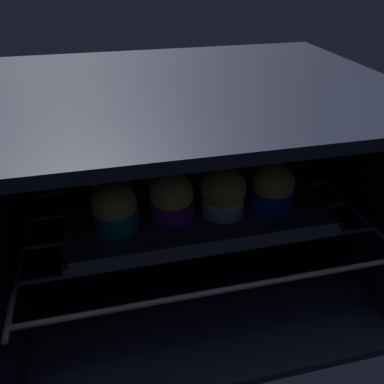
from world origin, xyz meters
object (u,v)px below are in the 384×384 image
(muffin_row0_col0, at_px, (115,208))
(muffin_row0_col3, at_px, (273,187))
(muffin_row1_col2, at_px, (209,169))
(muffin_row0_col2, at_px, (223,193))
(muffin_row1_col0, at_px, (111,179))
(muffin_row1_col1, at_px, (163,175))
(baking_tray, at_px, (192,205))
(muffin_row0_col1, at_px, (172,199))
(muffin_row1_col3, at_px, (253,163))

(muffin_row0_col0, height_order, muffin_row0_col3, muffin_row0_col3)
(muffin_row1_col2, bearing_deg, muffin_row0_col2, -89.87)
(muffin_row1_col0, relative_size, muffin_row1_col1, 1.03)
(baking_tray, xyz_separation_m, muffin_row0_col1, (-0.04, -0.04, 0.04))
(baking_tray, distance_m, muffin_row0_col0, 0.14)
(baking_tray, distance_m, muffin_row1_col2, 0.07)
(muffin_row0_col2, bearing_deg, muffin_row1_col3, 45.40)
(muffin_row0_col0, xyz_separation_m, muffin_row0_col1, (0.09, 0.00, 0.00))
(muffin_row1_col2, bearing_deg, muffin_row1_col3, 3.55)
(muffin_row0_col0, bearing_deg, muffin_row0_col3, 0.13)
(muffin_row0_col1, bearing_deg, muffin_row1_col2, 43.59)
(muffin_row1_col0, xyz_separation_m, muffin_row1_col1, (0.09, -0.00, -0.00))
(muffin_row0_col0, distance_m, muffin_row1_col0, 0.09)
(muffin_row1_col1, bearing_deg, muffin_row1_col3, 1.37)
(muffin_row0_col1, xyz_separation_m, muffin_row1_col3, (0.17, 0.08, -0.00))
(muffin_row0_col3, bearing_deg, muffin_row1_col1, 153.58)
(muffin_row0_col2, distance_m, muffin_row1_col0, 0.19)
(muffin_row1_col2, bearing_deg, baking_tray, -136.02)
(muffin_row1_col1, bearing_deg, muffin_row0_col2, -44.16)
(muffin_row0_col0, bearing_deg, muffin_row1_col1, 43.59)
(muffin_row1_col0, bearing_deg, muffin_row0_col3, -18.96)
(muffin_row0_col2, distance_m, muffin_row1_col1, 0.12)
(baking_tray, relative_size, muffin_row1_col0, 5.14)
(muffin_row0_col3, xyz_separation_m, muffin_row1_col1, (-0.17, 0.08, 0.00))
(baking_tray, relative_size, muffin_row0_col1, 5.14)
(muffin_row0_col0, relative_size, muffin_row1_col1, 0.99)
(muffin_row0_col0, height_order, muffin_row1_col0, muffin_row1_col0)
(muffin_row0_col0, distance_m, muffin_row1_col1, 0.12)
(muffin_row1_col0, relative_size, muffin_row1_col2, 0.96)
(muffin_row1_col0, distance_m, muffin_row1_col2, 0.17)
(muffin_row0_col0, distance_m, muffin_row1_col2, 0.19)
(muffin_row1_col1, bearing_deg, muffin_row0_col1, -90.02)
(muffin_row0_col3, relative_size, muffin_row1_col2, 0.96)
(baking_tray, bearing_deg, muffin_row0_col3, -18.65)
(muffin_row0_col0, height_order, muffin_row1_col1, same)
(muffin_row0_col2, distance_m, muffin_row0_col3, 0.08)
(muffin_row1_col0, xyz_separation_m, muffin_row1_col3, (0.25, -0.00, -0.00))
(baking_tray, xyz_separation_m, muffin_row1_col2, (0.04, 0.04, 0.04))
(muffin_row0_col1, height_order, muffin_row0_col2, same)
(muffin_row0_col1, relative_size, muffin_row1_col2, 0.95)
(muffin_row0_col2, height_order, muffin_row1_col3, same)
(muffin_row0_col0, bearing_deg, muffin_row1_col2, 25.72)
(muffin_row1_col0, distance_m, muffin_row1_col3, 0.25)
(muffin_row1_col1, height_order, muffin_row1_col3, muffin_row1_col3)
(muffin_row0_col0, distance_m, muffin_row1_col3, 0.27)
(muffin_row0_col2, xyz_separation_m, muffin_row1_col0, (-0.17, 0.08, 0.00))
(muffin_row0_col0, bearing_deg, muffin_row1_col3, 18.96)
(muffin_row1_col0, bearing_deg, baking_tray, -19.26)
(muffin_row1_col2, height_order, muffin_row1_col3, muffin_row1_col2)
(muffin_row0_col3, bearing_deg, muffin_row1_col3, 89.94)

